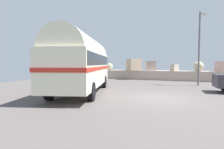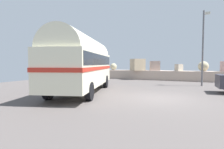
{
  "view_description": "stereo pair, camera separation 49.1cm",
  "coord_description": "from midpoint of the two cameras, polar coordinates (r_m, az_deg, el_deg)",
  "views": [
    {
      "loc": [
        1.34,
        -10.2,
        1.89
      ],
      "look_at": [
        -3.11,
        0.56,
        1.21
      ],
      "focal_mm": 29.18,
      "sensor_mm": 36.0,
      "label": 1
    },
    {
      "loc": [
        1.79,
        -10.0,
        1.89
      ],
      "look_at": [
        -3.11,
        0.56,
        1.21
      ],
      "focal_mm": 29.18,
      "sensor_mm": 36.0,
      "label": 2
    }
  ],
  "objects": [
    {
      "name": "ground",
      "position": [
        10.39,
        13.56,
        -7.17
      ],
      "size": [
        32.0,
        26.0,
        0.02
      ],
      "color": "#534D4B"
    },
    {
      "name": "breakwater",
      "position": [
        21.96,
        18.21,
        0.24
      ],
      "size": [
        31.36,
        2.6,
        2.49
      ],
      "color": "#BAA493",
      "rests_on": "ground"
    },
    {
      "name": "vintage_coach",
      "position": [
        12.0,
        -10.46,
        4.05
      ],
      "size": [
        4.94,
        8.9,
        3.7
      ],
      "rotation": [
        0.0,
        0.0,
        0.31
      ],
      "color": "black",
      "rests_on": "ground"
    },
    {
      "name": "lamp_post",
      "position": [
        17.41,
        25.03,
        8.57
      ],
      "size": [
        0.58,
        0.81,
        6.33
      ],
      "color": "#5B5B60",
      "rests_on": "ground"
    }
  ]
}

